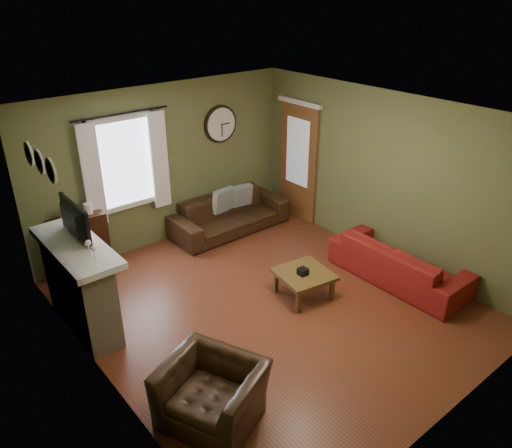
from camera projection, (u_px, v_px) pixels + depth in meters
floor at (269, 305)px, 6.82m from camera, size 4.60×5.20×0.00m
ceiling at (272, 116)px, 5.67m from camera, size 4.60×5.20×0.00m
wall_left at (95, 283)px, 4.93m from camera, size 0.00×5.20×2.60m
wall_right at (385, 178)px, 7.55m from camera, size 0.00×5.20×2.60m
wall_back at (165, 165)px, 8.05m from camera, size 4.60×0.00×2.60m
wall_front at (461, 317)px, 4.44m from camera, size 4.60×0.00×2.60m
fireplace at (81, 289)px, 6.18m from camera, size 0.40×1.40×1.10m
firebox at (98, 300)px, 6.39m from camera, size 0.04×0.60×0.55m
mantel at (75, 247)px, 5.93m from camera, size 0.58×1.60×0.08m
tv at (69, 226)px, 5.95m from camera, size 0.08×0.60×0.35m
tv_screen at (75, 220)px, 5.97m from camera, size 0.02×0.62×0.36m
medallion_left at (51, 170)px, 5.08m from camera, size 0.28×0.28×0.03m
medallion_mid at (40, 162)px, 5.32m from camera, size 0.28×0.28×0.03m
medallion_right at (29, 154)px, 5.57m from camera, size 0.28×0.28×0.03m
window_pane at (124, 163)px, 7.55m from camera, size 1.00×0.02×1.30m
curtain_rod at (121, 114)px, 7.14m from camera, size 0.03×0.03×1.50m
curtain_left at (92, 176)px, 7.18m from camera, size 0.28×0.04×1.55m
curtain_right at (160, 160)px, 7.81m from camera, size 0.28×0.04×1.55m
wall_clock at (221, 124)px, 8.42m from camera, size 0.64×0.06×0.64m
door at (298, 163)px, 8.93m from camera, size 0.05×0.90×2.10m
bookshelf at (81, 245)px, 7.37m from camera, size 0.78×0.33×0.93m
book at (68, 215)px, 7.14m from camera, size 0.17×0.23×0.02m
sofa_brown at (230, 214)px, 8.73m from camera, size 2.11×0.82×0.62m
pillow_left at (223, 200)px, 8.66m from camera, size 0.43×0.18×0.41m
pillow_right at (242, 195)px, 8.85m from camera, size 0.40×0.17×0.38m
sofa_red at (399, 262)px, 7.26m from camera, size 0.80×2.05×0.60m
armchair at (212, 393)px, 4.95m from camera, size 1.16×1.22×0.62m
coffee_table at (304, 284)px, 6.94m from camera, size 0.80×0.80×0.37m
tissue_box at (303, 273)px, 6.80m from camera, size 0.13×0.13×0.09m
wine_glass_a at (94, 254)px, 5.50m from camera, size 0.07×0.07×0.20m
wine_glass_b at (89, 249)px, 5.60m from camera, size 0.07×0.07×0.20m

